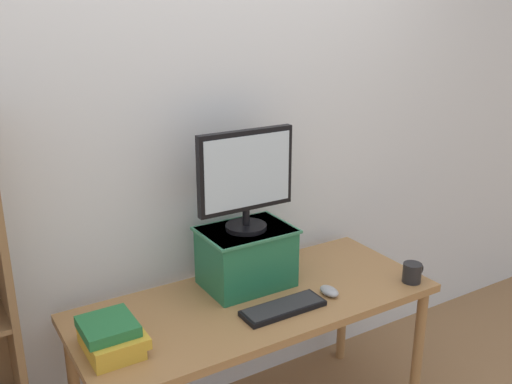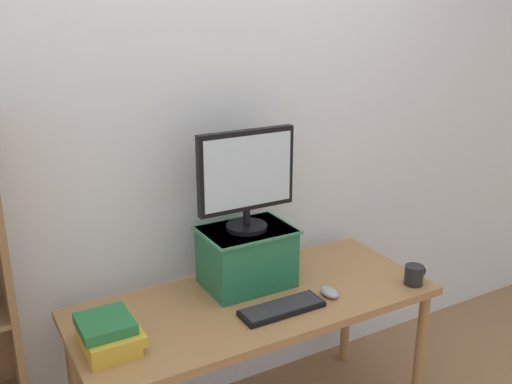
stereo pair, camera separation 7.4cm
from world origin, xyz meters
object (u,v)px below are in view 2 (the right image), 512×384
riser_box (247,256)px  book_stack (108,333)px  coffee_mug (414,275)px  desk (255,314)px  computer_monitor (247,177)px  computer_mouse (329,292)px  keyboard (282,308)px

riser_box → book_stack: 0.72m
book_stack → coffee_mug: size_ratio=2.27×
desk → computer_monitor: computer_monitor is taller
coffee_mug → computer_mouse: bearing=166.1°
computer_mouse → coffee_mug: bearing=-13.9°
desk → coffee_mug: bearing=-18.8°
riser_box → book_stack: (-0.69, -0.19, -0.08)m
computer_mouse → computer_monitor: bearing=133.3°
keyboard → book_stack: size_ratio=1.40×
riser_box → keyboard: bearing=-87.9°
computer_mouse → book_stack: size_ratio=0.40×
computer_mouse → coffee_mug: coffee_mug is taller
computer_monitor → book_stack: size_ratio=1.73×
coffee_mug → desk: bearing=161.2°
desk → computer_mouse: bearing=-24.9°
desk → keyboard: bearing=-72.7°
desk → coffee_mug: coffee_mug is taller
computer_monitor → book_stack: 0.85m
keyboard → computer_mouse: computer_mouse is taller
desk → keyboard: (0.05, -0.14, 0.09)m
keyboard → computer_mouse: (0.25, 0.01, 0.01)m
desk → coffee_mug: size_ratio=13.74×
riser_box → book_stack: riser_box is taller
desk → keyboard: keyboard is taller
riser_box → book_stack: size_ratio=1.55×
keyboard → coffee_mug: 0.66m
desk → riser_box: riser_box is taller
riser_box → computer_mouse: 0.40m
computer_monitor → keyboard: computer_monitor is taller
book_stack → coffee_mug: book_stack is taller
desk → keyboard: 0.17m
book_stack → coffee_mug: (1.35, -0.19, -0.01)m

